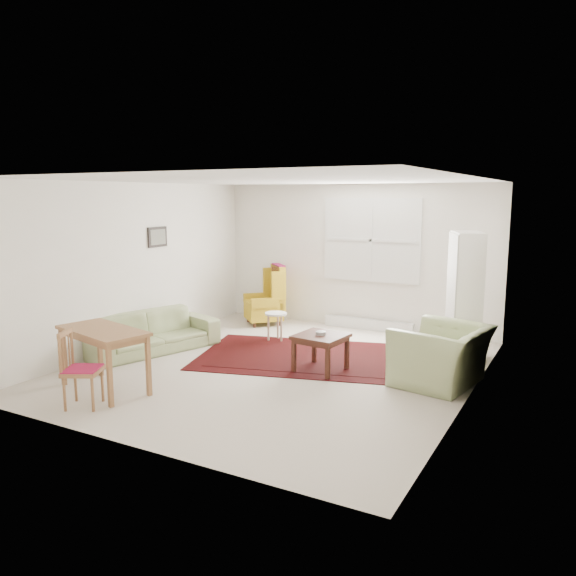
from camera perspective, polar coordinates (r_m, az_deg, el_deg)
The scene contains 10 objects.
room at distance 7.57m, azimuth -0.19°, elevation 1.43°, with size 5.04×5.54×2.51m.
rug at distance 8.15m, azimuth 2.01°, elevation -6.93°, with size 3.09×1.98×0.03m, color black, non-canonical shape.
sofa at distance 8.60m, azimuth -13.76°, elevation -3.67°, with size 1.99×0.78×0.80m, color #92A06A.
armchair at distance 7.17m, azimuth 15.36°, elevation -6.06°, with size 1.12×0.98×0.87m, color #92A06A.
wingback_chair at distance 10.11m, azimuth -2.51°, elevation -0.66°, with size 0.63×0.66×1.08m, color gold, non-canonical shape.
coffee_table at distance 7.47m, azimuth 3.34°, elevation -6.58°, with size 0.61×0.61×0.50m, color #3C1B12, non-canonical shape.
stool at distance 8.99m, azimuth -1.24°, elevation -3.93°, with size 0.35×0.35×0.46m, color white, non-canonical shape.
cabinet at distance 8.29m, azimuth 17.54°, elevation -0.78°, with size 0.38×0.72×1.81m, color white, non-canonical shape.
desk at distance 7.06m, azimuth -18.16°, elevation -6.94°, with size 1.18×0.59×0.75m, color #93633B, non-canonical shape.
desk_chair at distance 6.59m, azimuth -20.14°, elevation -7.71°, with size 0.38×0.38×0.86m, color #93633B, non-canonical shape.
Camera 1 is at (3.62, -6.36, 2.30)m, focal length 35.00 mm.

